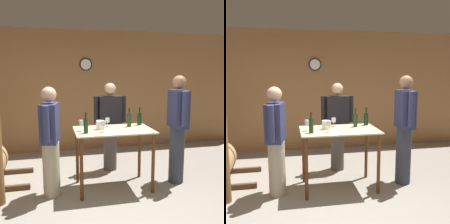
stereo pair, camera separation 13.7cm
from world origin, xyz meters
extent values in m
plane|color=gray|center=(0.00, 0.00, 0.00)|extent=(14.00, 14.00, 0.00)
cube|color=#996B42|center=(0.00, 2.68, 1.35)|extent=(8.40, 0.05, 2.70)
cylinder|color=black|center=(0.09, 2.64, 1.94)|extent=(0.28, 0.03, 0.28)
cylinder|color=white|center=(0.09, 2.63, 1.94)|extent=(0.23, 0.01, 0.23)
cube|color=beige|center=(0.23, 0.50, 0.91)|extent=(1.17, 0.74, 0.02)
cylinder|color=#593319|center=(-0.30, 0.19, 0.45)|extent=(0.05, 0.05, 0.90)
cylinder|color=#593319|center=(0.75, 0.19, 0.45)|extent=(0.05, 0.05, 0.90)
cylinder|color=#593319|center=(-0.30, 0.81, 0.45)|extent=(0.05, 0.05, 0.90)
cylinder|color=#593319|center=(0.75, 0.81, 0.45)|extent=(0.05, 0.05, 0.90)
cylinder|color=#193819|center=(-0.21, 0.34, 1.03)|extent=(0.07, 0.07, 0.21)
cylinder|color=#193819|center=(-0.21, 0.34, 1.18)|extent=(0.02, 0.02, 0.09)
cylinder|color=black|center=(-0.21, 0.34, 1.21)|extent=(0.03, 0.03, 0.02)
cylinder|color=#193819|center=(0.51, 0.64, 1.03)|extent=(0.07, 0.07, 0.21)
cylinder|color=#193819|center=(0.51, 0.64, 1.17)|extent=(0.02, 0.02, 0.09)
cylinder|color=black|center=(0.51, 0.64, 1.21)|extent=(0.03, 0.03, 0.02)
cylinder|color=black|center=(0.72, 0.74, 1.02)|extent=(0.07, 0.07, 0.19)
cylinder|color=black|center=(0.72, 0.74, 1.17)|extent=(0.02, 0.02, 0.10)
cylinder|color=black|center=(0.72, 0.74, 1.20)|extent=(0.03, 0.03, 0.02)
cylinder|color=silver|center=(-0.26, 0.49, 0.92)|extent=(0.06, 0.06, 0.00)
cylinder|color=silver|center=(-0.26, 0.49, 0.97)|extent=(0.01, 0.01, 0.08)
cylinder|color=silver|center=(-0.26, 0.49, 1.05)|extent=(0.06, 0.06, 0.07)
cylinder|color=silver|center=(0.05, 0.36, 0.92)|extent=(0.06, 0.06, 0.00)
cylinder|color=silver|center=(0.05, 0.36, 0.97)|extent=(0.01, 0.01, 0.09)
cylinder|color=silver|center=(0.05, 0.36, 1.05)|extent=(0.06, 0.06, 0.07)
cylinder|color=silver|center=(0.18, 0.72, 0.92)|extent=(0.06, 0.06, 0.00)
cylinder|color=silver|center=(0.18, 0.72, 0.96)|extent=(0.01, 0.01, 0.07)
cylinder|color=silver|center=(0.18, 0.72, 1.03)|extent=(0.07, 0.07, 0.07)
cylinder|color=white|center=(0.03, 0.55, 0.99)|extent=(0.13, 0.13, 0.13)
cylinder|color=#333847|center=(1.27, 0.48, 0.46)|extent=(0.24, 0.24, 0.91)
cube|color=navy|center=(1.27, 0.48, 1.21)|extent=(0.25, 0.42, 0.58)
sphere|color=#9E7051|center=(1.27, 0.48, 1.62)|extent=(0.21, 0.21, 0.21)
cylinder|color=navy|center=(1.29, 0.73, 1.23)|extent=(0.09, 0.09, 0.53)
cylinder|color=navy|center=(1.25, 0.23, 1.23)|extent=(0.09, 0.09, 0.53)
cylinder|color=#B7AD93|center=(-0.71, 0.43, 0.40)|extent=(0.24, 0.24, 0.80)
cube|color=navy|center=(-0.71, 0.43, 1.08)|extent=(0.29, 0.43, 0.55)
sphere|color=tan|center=(-0.71, 0.43, 1.47)|extent=(0.21, 0.21, 0.21)
cylinder|color=navy|center=(-0.75, 0.19, 1.10)|extent=(0.09, 0.09, 0.49)
cylinder|color=navy|center=(-0.66, 0.68, 1.10)|extent=(0.09, 0.09, 0.49)
cylinder|color=#4C4742|center=(0.34, 1.27, 0.41)|extent=(0.24, 0.24, 0.83)
cube|color=black|center=(0.34, 1.27, 1.09)|extent=(0.40, 0.22, 0.53)
sphere|color=tan|center=(0.34, 1.27, 1.48)|extent=(0.21, 0.21, 0.21)
cylinder|color=black|center=(0.59, 1.27, 1.12)|extent=(0.09, 0.09, 0.48)
cylinder|color=black|center=(0.09, 1.27, 1.12)|extent=(0.09, 0.09, 0.48)
camera|label=1|loc=(-0.66, -3.25, 1.78)|focal=42.00mm
camera|label=2|loc=(-0.52, -3.28, 1.78)|focal=42.00mm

